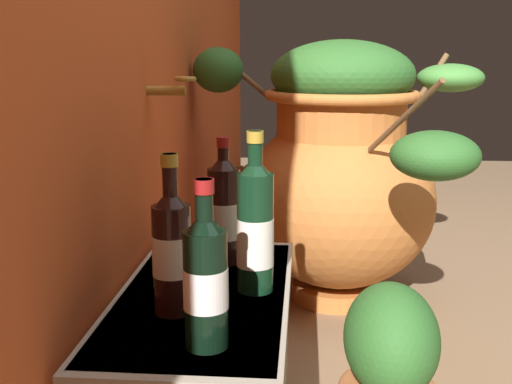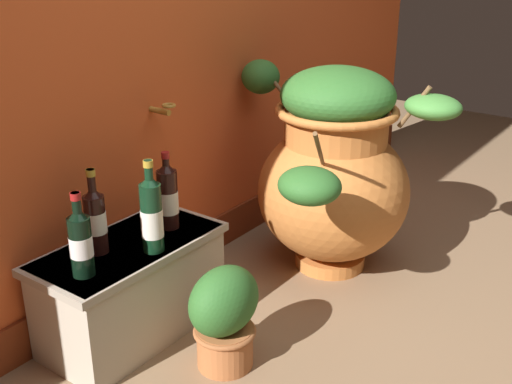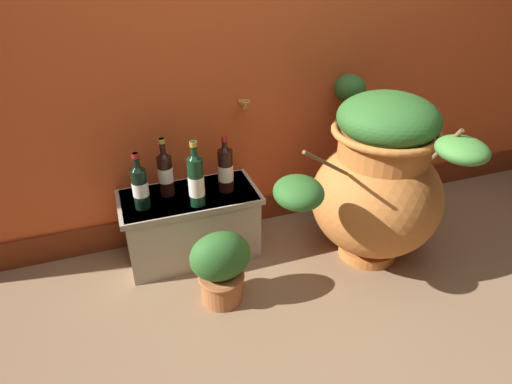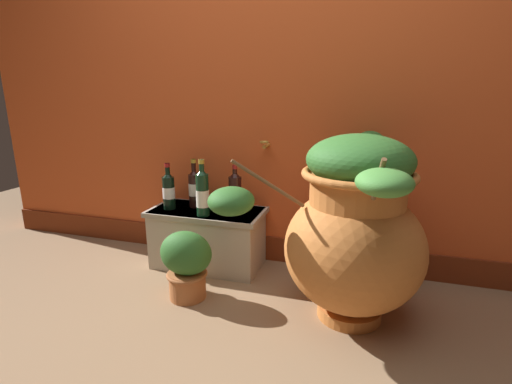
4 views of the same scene
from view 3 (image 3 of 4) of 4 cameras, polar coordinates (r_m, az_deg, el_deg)
name	(u,v)px [view 3 (image 3 of 4)]	position (r m, az deg, el deg)	size (l,w,h in m)	color
ground_plane	(343,355)	(2.01, 11.36, -20.24)	(7.00, 7.00, 0.00)	#896B4C
terracotta_urn	(377,181)	(2.30, 15.65, 1.45)	(0.99, 1.01, 0.92)	#C17033
stone_ledge	(191,222)	(2.39, -8.51, -3.97)	(0.73, 0.36, 0.38)	#B2A893
wine_bottle_left	(196,179)	(2.13, -7.90, 1.70)	(0.08, 0.08, 0.34)	black
wine_bottle_middle	(165,172)	(2.25, -11.84, 2.64)	(0.08, 0.08, 0.31)	black
wine_bottle_right	(140,185)	(2.17, -15.02, 0.90)	(0.08, 0.08, 0.30)	black
wine_bottle_back	(226,168)	(2.25, -4.03, 3.21)	(0.08, 0.08, 0.31)	black
potted_shrub	(221,266)	(2.08, -4.66, -9.66)	(0.29, 0.22, 0.38)	#B26638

